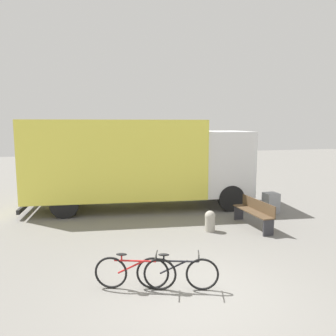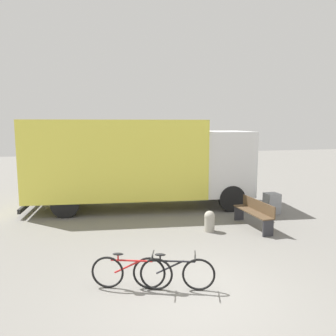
{
  "view_description": "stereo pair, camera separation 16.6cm",
  "coord_description": "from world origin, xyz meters",
  "px_view_note": "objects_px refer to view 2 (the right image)",
  "views": [
    {
      "loc": [
        -2.13,
        -5.58,
        3.28
      ],
      "look_at": [
        0.76,
        4.85,
        1.81
      ],
      "focal_mm": 35.0,
      "sensor_mm": 36.0,
      "label": 1
    },
    {
      "loc": [
        -1.97,
        -5.63,
        3.28
      ],
      "look_at": [
        0.76,
        4.85,
        1.81
      ],
      "focal_mm": 35.0,
      "sensor_mm": 36.0,
      "label": 2
    }
  ],
  "objects_px": {
    "park_bench": "(255,212)",
    "bicycle_middle": "(174,273)",
    "bollard_near_bench": "(210,220)",
    "delivery_truck": "(138,160)",
    "utility_box": "(272,203)",
    "bicycle_near": "(132,272)"
  },
  "relations": [
    {
      "from": "bicycle_middle",
      "to": "utility_box",
      "type": "xyz_separation_m",
      "value": [
        5.03,
        4.53,
        0.02
      ]
    },
    {
      "from": "bollard_near_bench",
      "to": "bicycle_middle",
      "type": "bearing_deg",
      "value": -122.68
    },
    {
      "from": "utility_box",
      "to": "bicycle_near",
      "type": "bearing_deg",
      "value": -143.65
    },
    {
      "from": "park_bench",
      "to": "bollard_near_bench",
      "type": "xyz_separation_m",
      "value": [
        -1.52,
        -0.0,
        -0.17
      ]
    },
    {
      "from": "bicycle_middle",
      "to": "delivery_truck",
      "type": "bearing_deg",
      "value": 104.93
    },
    {
      "from": "utility_box",
      "to": "bollard_near_bench",
      "type": "bearing_deg",
      "value": -155.48
    },
    {
      "from": "bicycle_near",
      "to": "bollard_near_bench",
      "type": "xyz_separation_m",
      "value": [
        2.83,
        2.92,
        -0.01
      ]
    },
    {
      "from": "park_bench",
      "to": "bollard_near_bench",
      "type": "height_order",
      "value": "park_bench"
    },
    {
      "from": "park_bench",
      "to": "bollard_near_bench",
      "type": "relative_size",
      "value": 2.87
    },
    {
      "from": "park_bench",
      "to": "utility_box",
      "type": "distance_m",
      "value": 2.02
    },
    {
      "from": "delivery_truck",
      "to": "utility_box",
      "type": "height_order",
      "value": "delivery_truck"
    },
    {
      "from": "delivery_truck",
      "to": "bollard_near_bench",
      "type": "relative_size",
      "value": 13.71
    },
    {
      "from": "delivery_truck",
      "to": "bicycle_near",
      "type": "bearing_deg",
      "value": -93.94
    },
    {
      "from": "bollard_near_bench",
      "to": "bicycle_near",
      "type": "bearing_deg",
      "value": -134.07
    },
    {
      "from": "bicycle_near",
      "to": "park_bench",
      "type": "bearing_deg",
      "value": 53.27
    },
    {
      "from": "bollard_near_bench",
      "to": "delivery_truck",
      "type": "bearing_deg",
      "value": 115.01
    },
    {
      "from": "park_bench",
      "to": "bicycle_middle",
      "type": "relative_size",
      "value": 1.17
    },
    {
      "from": "bollard_near_bench",
      "to": "utility_box",
      "type": "xyz_separation_m",
      "value": [
        3.0,
        1.37,
        0.03
      ]
    },
    {
      "from": "delivery_truck",
      "to": "bicycle_near",
      "type": "relative_size",
      "value": 5.63
    },
    {
      "from": "park_bench",
      "to": "bicycle_middle",
      "type": "distance_m",
      "value": 4.75
    },
    {
      "from": "park_bench",
      "to": "utility_box",
      "type": "xyz_separation_m",
      "value": [
        1.48,
        1.37,
        -0.14
      ]
    },
    {
      "from": "bollard_near_bench",
      "to": "utility_box",
      "type": "height_order",
      "value": "utility_box"
    }
  ]
}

